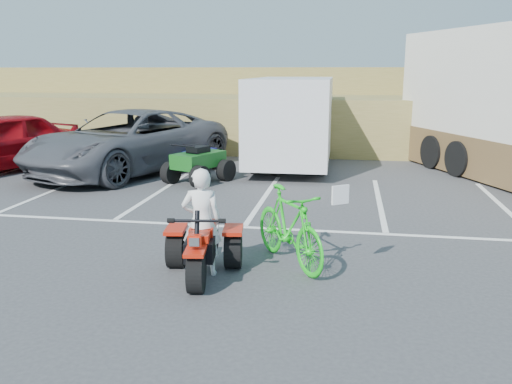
% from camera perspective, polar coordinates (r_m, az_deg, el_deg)
% --- Properties ---
extents(ground, '(100.00, 100.00, 0.00)m').
position_cam_1_polar(ground, '(8.34, -4.46, -8.34)').
color(ground, '#39393B').
rests_on(ground, ground).
extents(parking_stripes, '(28.00, 5.16, 0.01)m').
position_cam_1_polar(parking_stripes, '(12.03, 4.30, -1.69)').
color(parking_stripes, white).
rests_on(parking_stripes, ground).
extents(grass_embankment, '(40.00, 8.50, 3.10)m').
position_cam_1_polar(grass_embankment, '(23.15, 4.99, 8.80)').
color(grass_embankment, olive).
rests_on(grass_embankment, ground).
extents(red_trike_atv, '(1.39, 1.72, 1.02)m').
position_cam_1_polar(red_trike_atv, '(8.13, -5.74, -8.93)').
color(red_trike_atv, '#B91C0A').
rests_on(red_trike_atv, ground).
extents(rider, '(0.64, 0.47, 1.61)m').
position_cam_1_polar(rider, '(8.01, -5.74, -3.16)').
color(rider, white).
rests_on(rider, ground).
extents(green_dirt_bike, '(1.64, 1.99, 1.22)m').
position_cam_1_polar(green_dirt_bike, '(8.44, 3.49, -3.68)').
color(green_dirt_bike, '#14BF19').
rests_on(green_dirt_bike, ground).
extents(grey_pickup, '(5.35, 7.29, 1.84)m').
position_cam_1_polar(grey_pickup, '(16.54, -13.30, 5.20)').
color(grey_pickup, '#484950').
rests_on(grey_pickup, ground).
extents(cargo_trailer, '(2.47, 5.94, 2.75)m').
position_cam_1_polar(cargo_trailer, '(17.19, 3.88, 7.68)').
color(cargo_trailer, silver).
rests_on(cargo_trailer, ground).
extents(quad_atv_blue, '(1.39, 1.59, 0.87)m').
position_cam_1_polar(quad_atv_blue, '(16.60, -6.10, 2.27)').
color(quad_atv_blue, navy).
rests_on(quad_atv_blue, ground).
extents(quad_atv_green, '(1.85, 2.06, 1.10)m').
position_cam_1_polar(quad_atv_green, '(14.86, -6.02, 1.04)').
color(quad_atv_green, '#135317').
rests_on(quad_atv_green, ground).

